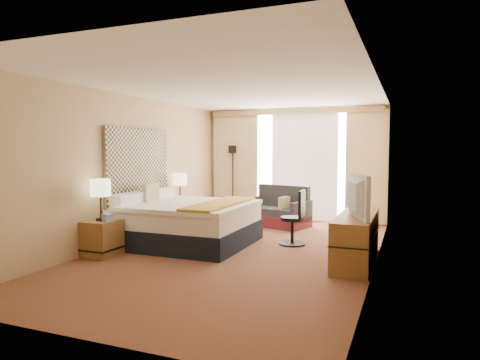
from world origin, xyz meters
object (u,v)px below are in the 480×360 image
at_px(lamp_right, 180,180).
at_px(loveseat, 277,213).
at_px(lamp_left, 101,189).
at_px(television, 351,196).
at_px(bed, 187,222).
at_px(media_dresser, 356,238).
at_px(floor_lamp, 233,167).
at_px(desk_chair, 295,221).
at_px(nightstand_left, 102,238).
at_px(nightstand_right, 182,215).

bearing_deg(lamp_right, loveseat, 32.47).
bearing_deg(lamp_left, television, 12.21).
xyz_separation_m(bed, lamp_left, (-0.79, -1.26, 0.67)).
distance_m(media_dresser, floor_lamp, 4.77).
xyz_separation_m(bed, desk_chair, (1.78, 0.62, 0.04)).
relative_size(media_dresser, bed, 0.85).
distance_m(media_dresser, loveseat, 3.16).
distance_m(nightstand_left, desk_chair, 3.18).
bearing_deg(nightstand_left, lamp_right, 90.00).
bearing_deg(nightstand_left, desk_chair, 35.56).
height_order(bed, desk_chair, bed).
height_order(nightstand_left, bed, bed).
bearing_deg(bed, television, -9.44).
relative_size(nightstand_right, desk_chair, 0.58).
relative_size(floor_lamp, television, 1.66).
relative_size(nightstand_right, lamp_left, 0.86).
distance_m(bed, loveseat, 2.50).
bearing_deg(nightstand_right, television, -25.58).
relative_size(desk_chair, lamp_right, 1.56).
height_order(media_dresser, television, television).
bearing_deg(media_dresser, lamp_right, 159.67).
xyz_separation_m(bed, floor_lamp, (-0.43, 3.12, 0.85)).
bearing_deg(media_dresser, bed, 176.54).
xyz_separation_m(loveseat, desk_chair, (0.83, -1.69, 0.14)).
distance_m(loveseat, lamp_right, 2.21).
bearing_deg(media_dresser, desk_chair, 144.39).
bearing_deg(bed, lamp_right, 124.07).
relative_size(floor_lamp, desk_chair, 1.84).
relative_size(nightstand_right, bed, 0.26).
distance_m(nightstand_right, lamp_right, 0.75).
relative_size(bed, floor_lamp, 1.22).
height_order(nightstand_left, desk_chair, desk_chair).
bearing_deg(nightstand_left, floor_lamp, 85.08).
xyz_separation_m(loveseat, television, (1.89, -2.78, 0.72)).
bearing_deg(nightstand_right, loveseat, 30.58).
bearing_deg(nightstand_right, media_dresser, -21.40).
height_order(nightstand_left, television, television).
height_order(nightstand_right, lamp_right, lamp_right).
xyz_separation_m(media_dresser, lamp_right, (-3.70, 1.37, 0.67)).
xyz_separation_m(loveseat, floor_lamp, (-1.38, 0.81, 0.95)).
xyz_separation_m(loveseat, lamp_left, (-1.74, -3.57, 0.76)).
xyz_separation_m(bed, lamp_right, (-0.81, 1.20, 0.64)).
xyz_separation_m(nightstand_right, lamp_left, (0.02, -2.53, 0.77)).
relative_size(media_dresser, desk_chair, 1.90).
bearing_deg(loveseat, floor_lamp, 167.56).
bearing_deg(media_dresser, floor_lamp, 135.22).
height_order(bed, television, television).
relative_size(lamp_right, television, 0.58).
xyz_separation_m(media_dresser, desk_chair, (-1.11, 0.80, 0.07)).
height_order(nightstand_right, desk_chair, desk_chair).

